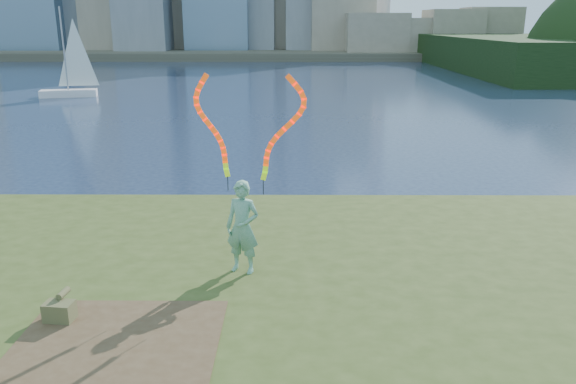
{
  "coord_description": "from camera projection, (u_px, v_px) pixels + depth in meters",
  "views": [
    {
      "loc": [
        0.54,
        -10.81,
        5.63
      ],
      "look_at": [
        0.47,
        1.0,
        2.06
      ],
      "focal_mm": 35.0,
      "sensor_mm": 36.0,
      "label": 1
    }
  ],
  "objects": [
    {
      "name": "canvas_bag",
      "position": [
        60.0,
        310.0,
        9.44
      ],
      "size": [
        0.51,
        0.58,
        0.46
      ],
      "rotation": [
        0.0,
        0.0,
        -0.11
      ],
      "color": "#4D4D2A",
      "rests_on": "grassy_knoll"
    },
    {
      "name": "sailboat",
      "position": [
        71.0,
        82.0,
        44.12
      ],
      "size": [
        4.56,
        2.3,
        6.86
      ],
      "rotation": [
        0.0,
        0.0,
        0.23
      ],
      "color": "white",
      "rests_on": "ground"
    },
    {
      "name": "grassy_knoll",
      "position": [
        260.0,
        342.0,
        9.68
      ],
      "size": [
        20.0,
        18.0,
        0.8
      ],
      "color": "#354318",
      "rests_on": "ground"
    },
    {
      "name": "woman_with_ribbons",
      "position": [
        243.0,
        205.0,
        11.01
      ],
      "size": [
        2.05,
        0.8,
        4.24
      ],
      "rotation": [
        0.0,
        0.0,
        -0.33
      ],
      "color": "#187146",
      "rests_on": "grassy_knoll"
    },
    {
      "name": "dirt_patch",
      "position": [
        114.0,
        347.0,
        8.7
      ],
      "size": [
        3.2,
        3.0,
        0.02
      ],
      "primitive_type": "cube",
      "color": "#47331E",
      "rests_on": "grassy_knoll"
    },
    {
      "name": "far_shore",
      "position": [
        289.0,
        51.0,
        102.74
      ],
      "size": [
        320.0,
        40.0,
        1.2
      ],
      "primitive_type": "cube",
      "color": "#474234",
      "rests_on": "ground"
    },
    {
      "name": "ground",
      "position": [
        266.0,
        298.0,
        11.98
      ],
      "size": [
        320.0,
        320.0,
        0.0
      ],
      "primitive_type": "plane",
      "color": "#1B2843",
      "rests_on": "ground"
    }
  ]
}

